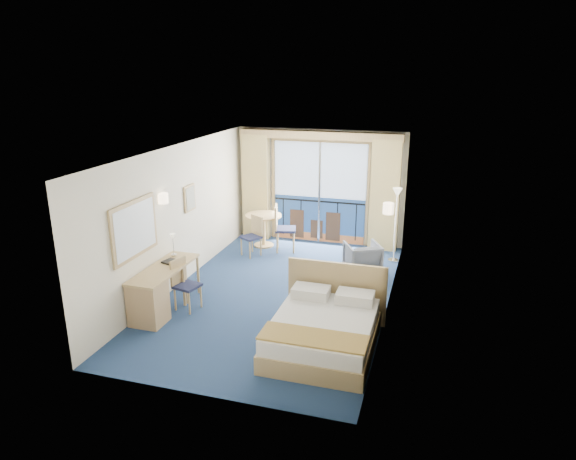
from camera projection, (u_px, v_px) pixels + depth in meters
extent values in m
plane|color=navy|center=(279.00, 294.00, 9.61)|extent=(6.50, 6.50, 0.00)
cube|color=beige|center=(320.00, 187.00, 12.18)|extent=(4.00, 0.02, 2.70)
cube|color=beige|center=(197.00, 301.00, 6.22)|extent=(4.00, 0.02, 2.70)
cube|color=beige|center=(178.00, 216.00, 9.75)|extent=(0.02, 6.50, 2.70)
cube|color=beige|center=(392.00, 235.00, 8.65)|extent=(0.02, 6.50, 2.70)
cube|color=white|center=(278.00, 149.00, 8.79)|extent=(4.00, 6.50, 0.02)
cube|color=navy|center=(319.00, 219.00, 12.38)|extent=(2.20, 0.02, 1.08)
cube|color=#A9BEDE|center=(320.00, 170.00, 12.02)|extent=(2.20, 0.02, 1.32)
cube|color=#98562F|center=(319.00, 237.00, 12.52)|extent=(2.20, 0.02, 0.20)
cube|color=black|center=(319.00, 201.00, 12.24)|extent=(2.20, 0.02, 0.04)
cube|color=tan|center=(320.00, 140.00, 11.80)|extent=(2.36, 0.03, 0.12)
cube|color=tan|center=(273.00, 190.00, 12.49)|extent=(0.06, 0.03, 2.40)
cube|color=tan|center=(368.00, 196.00, 11.86)|extent=(0.06, 0.03, 2.40)
cube|color=silver|center=(319.00, 193.00, 12.17)|extent=(0.05, 0.02, 2.40)
cube|color=#3C271B|center=(333.00, 227.00, 12.32)|extent=(0.35, 0.02, 0.70)
cube|color=#3C271B|center=(297.00, 223.00, 12.57)|extent=(0.35, 0.02, 0.70)
cube|color=#3C271B|center=(317.00, 229.00, 12.46)|extent=(0.30, 0.02, 0.45)
cube|color=black|center=(283.00, 216.00, 12.62)|extent=(0.02, 0.01, 0.90)
cube|color=black|center=(301.00, 218.00, 12.50)|extent=(0.03, 0.01, 0.90)
cube|color=black|center=(319.00, 219.00, 12.38)|extent=(0.03, 0.01, 0.90)
cube|color=black|center=(337.00, 221.00, 12.25)|extent=(0.03, 0.01, 0.90)
cube|color=black|center=(356.00, 222.00, 12.13)|extent=(0.02, 0.01, 0.90)
cube|color=tan|center=(256.00, 187.00, 12.45)|extent=(0.65, 0.22, 2.55)
cube|color=tan|center=(385.00, 196.00, 11.60)|extent=(0.65, 0.22, 2.55)
cube|color=tan|center=(319.00, 135.00, 11.66)|extent=(3.80, 0.25, 0.18)
cube|color=tan|center=(134.00, 229.00, 8.31)|extent=(0.04, 1.25, 0.95)
cube|color=silver|center=(136.00, 229.00, 8.30)|extent=(0.01, 1.12, 0.82)
cube|color=tan|center=(190.00, 198.00, 10.07)|extent=(0.03, 0.42, 0.52)
cube|color=gray|center=(191.00, 198.00, 10.07)|extent=(0.01, 0.34, 0.44)
cylinder|color=beige|center=(163.00, 198.00, 9.03)|extent=(0.18, 0.18, 0.18)
cylinder|color=beige|center=(388.00, 208.00, 8.38)|extent=(0.18, 0.18, 0.18)
cube|color=tan|center=(323.00, 341.00, 7.68)|extent=(1.50, 1.88, 0.28)
cube|color=silver|center=(323.00, 326.00, 7.60)|extent=(1.45, 1.82, 0.23)
cube|color=#A98741|center=(313.00, 338.00, 7.00)|extent=(1.48, 0.52, 0.03)
cube|color=silver|center=(311.00, 292.00, 8.25)|extent=(0.58, 0.38, 0.17)
cube|color=silver|center=(355.00, 297.00, 8.06)|extent=(0.58, 0.38, 0.17)
cube|color=tan|center=(336.00, 292.00, 8.46)|extent=(1.64, 0.06, 1.03)
cube|color=tan|center=(369.00, 302.00, 8.58)|extent=(0.46, 0.44, 0.61)
cube|color=white|center=(371.00, 284.00, 8.46)|extent=(0.20, 0.19, 0.07)
imported|color=#474E56|center=(362.00, 257.00, 10.57)|extent=(0.90, 0.91, 0.62)
cylinder|color=silver|center=(393.00, 260.00, 11.25)|extent=(0.23, 0.23, 0.03)
cylinder|color=silver|center=(395.00, 227.00, 11.02)|extent=(0.02, 0.02, 1.54)
cone|color=white|center=(397.00, 192.00, 10.79)|extent=(0.21, 0.21, 0.18)
cube|color=tan|center=(164.00, 269.00, 8.81)|extent=(0.56, 1.64, 0.04)
cube|color=tan|center=(148.00, 303.00, 8.41)|extent=(0.53, 0.49, 0.73)
cylinder|color=tan|center=(159.00, 283.00, 9.18)|extent=(0.05, 0.05, 0.73)
cylinder|color=tan|center=(184.00, 287.00, 9.04)|extent=(0.05, 0.05, 0.73)
cylinder|color=tan|center=(174.00, 272.00, 9.69)|extent=(0.05, 0.05, 0.73)
cylinder|color=tan|center=(198.00, 275.00, 9.55)|extent=(0.05, 0.05, 0.73)
cube|color=#1B2040|center=(187.00, 286.00, 8.89)|extent=(0.46, 0.46, 0.05)
cube|color=tan|center=(178.00, 271.00, 8.90)|extent=(0.12, 0.39, 0.46)
cylinder|color=tan|center=(189.00, 303.00, 8.76)|extent=(0.03, 0.03, 0.42)
cylinder|color=tan|center=(201.00, 296.00, 9.02)|extent=(0.03, 0.03, 0.42)
cylinder|color=tan|center=(175.00, 299.00, 8.90)|extent=(0.03, 0.03, 0.42)
cylinder|color=tan|center=(187.00, 293.00, 9.16)|extent=(0.03, 0.03, 0.42)
cube|color=black|center=(172.00, 262.00, 9.02)|extent=(0.38, 0.32, 0.03)
cylinder|color=silver|center=(174.00, 255.00, 9.35)|extent=(0.11, 0.11, 0.02)
cylinder|color=silver|center=(173.00, 246.00, 9.29)|extent=(0.01, 0.01, 0.36)
cone|color=white|center=(173.00, 236.00, 9.24)|extent=(0.10, 0.10, 0.09)
cylinder|color=tan|center=(263.00, 216.00, 11.99)|extent=(0.85, 0.85, 0.04)
cylinder|color=tan|center=(264.00, 231.00, 12.10)|extent=(0.08, 0.08, 0.74)
cylinder|color=tan|center=(264.00, 245.00, 12.21)|extent=(0.47, 0.47, 0.03)
cube|color=#1B2040|center=(286.00, 229.00, 11.74)|extent=(0.57, 0.57, 0.05)
cube|color=tan|center=(276.00, 217.00, 11.65)|extent=(0.16, 0.46, 0.55)
cylinder|color=tan|center=(294.00, 243.00, 11.64)|extent=(0.04, 0.04, 0.49)
cylinder|color=tan|center=(294.00, 238.00, 11.99)|extent=(0.04, 0.04, 0.49)
cylinder|color=tan|center=(277.00, 243.00, 11.64)|extent=(0.04, 0.04, 0.49)
cylinder|color=tan|center=(278.00, 238.00, 12.00)|extent=(0.04, 0.04, 0.49)
cube|color=#1B2040|center=(251.00, 237.00, 11.46)|extent=(0.53, 0.53, 0.05)
cube|color=tan|center=(257.00, 225.00, 11.51)|extent=(0.35, 0.23, 0.46)
cylinder|color=tan|center=(241.00, 246.00, 11.54)|extent=(0.03, 0.03, 0.41)
cylinder|color=tan|center=(250.00, 250.00, 11.32)|extent=(0.03, 0.03, 0.41)
cylinder|color=tan|center=(252.00, 243.00, 11.74)|extent=(0.03, 0.03, 0.41)
cylinder|color=tan|center=(261.00, 247.00, 11.52)|extent=(0.03, 0.03, 0.41)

